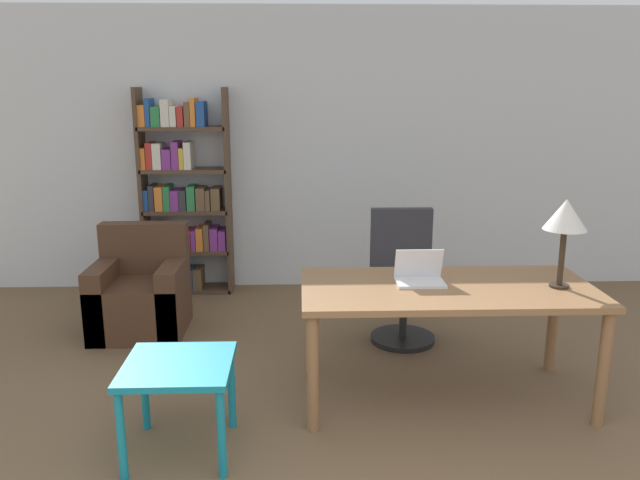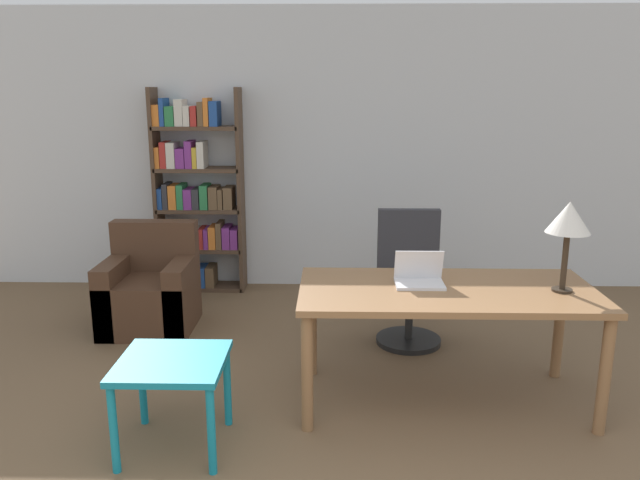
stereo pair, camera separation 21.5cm
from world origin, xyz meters
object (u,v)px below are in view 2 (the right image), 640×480
Objects in this scene: table_lamp at (569,220)px; office_chair at (409,283)px; desk at (446,302)px; bookshelf at (195,199)px; side_table_blue at (172,373)px; armchair at (150,293)px; laptop at (419,277)px.

office_chair is at bearing 126.93° from table_lamp.
bookshelf reaches higher than desk.
armchair is (-0.64, 1.78, -0.14)m from side_table_blue.
bookshelf is at bearing 99.48° from side_table_blue.
table_lamp reaches higher than desk.
bookshelf is at bearing 139.88° from table_lamp.
table_lamp is 0.64× the size of armchair.
table_lamp reaches higher than office_chair.
laptop is 0.52× the size of side_table_blue.
table_lamp reaches higher than laptop.
bookshelf is (-1.93, 1.24, 0.44)m from office_chair.
office_chair is at bearing 96.07° from desk.
laptop is 1.58m from side_table_blue.
office_chair reaches higher than armchair.
armchair is at bearing -99.49° from bookshelf.
desk is 1.03m from office_chair.
table_lamp is (0.68, -0.04, 0.53)m from desk.
laptop is 2.88m from bookshelf.
armchair is (-2.11, 0.21, -0.17)m from office_chair.
armchair is (-2.90, 1.26, -0.90)m from table_lamp.
office_chair is (0.06, 0.94, -0.34)m from laptop.
armchair is (-2.05, 1.15, -0.51)m from laptop.
laptop is at bearing 172.56° from table_lamp.
side_table_blue is 2.89m from bookshelf.
office_chair is (-0.11, 1.01, -0.20)m from desk.
armchair is 1.22m from bookshelf.
desk is at bearing -83.93° from office_chair.
table_lamp reaches higher than armchair.
desk is 3.30× the size of table_lamp.
side_table_blue is at bearing -160.27° from desk.
bookshelf is (-2.72, 2.30, -0.29)m from table_lamp.
desk is 3.05m from bookshelf.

